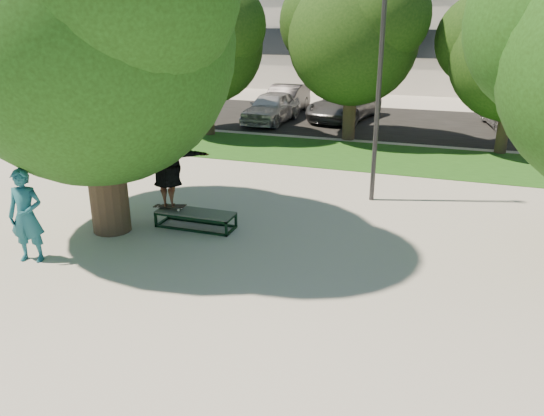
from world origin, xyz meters
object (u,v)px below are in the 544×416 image
at_px(lamppost, 380,77).
at_px(car_silver_b, 512,113).
at_px(car_silver_a, 271,107).
at_px(car_grey, 344,105).
at_px(grind_box, 196,219).
at_px(car_dark, 285,100).
at_px(bystander, 26,216).
at_px(tree_left, 89,23).

xyz_separation_m(lamppost, car_silver_b, (4.16, 11.34, -2.48)).
bearing_deg(car_silver_a, car_grey, 34.31).
height_order(lamppost, grind_box, lamppost).
height_order(grind_box, car_silver_a, car_silver_a).
relative_size(car_dark, car_grey, 0.88).
distance_m(bystander, car_dark, 17.32).
xyz_separation_m(lamppost, car_silver_a, (-5.94, 9.23, -2.46)).
xyz_separation_m(car_dark, car_silver_b, (10.16, -0.15, -0.02)).
bearing_deg(bystander, car_silver_b, 45.78).
relative_size(tree_left, grind_box, 3.95).
bearing_deg(tree_left, car_silver_b, 58.20).
bearing_deg(car_silver_a, car_dark, 94.71).
height_order(tree_left, lamppost, tree_left).
height_order(grind_box, bystander, bystander).
bearing_deg(car_grey, bystander, -88.87).
distance_m(lamppost, bystander, 8.50).
xyz_separation_m(bystander, car_silver_a, (-0.16, 15.06, -0.24)).
bearing_deg(lamppost, tree_left, -143.58).
relative_size(car_silver_a, car_silver_b, 0.88).
xyz_separation_m(tree_left, car_grey, (2.29, 14.91, -3.75)).
bearing_deg(bystander, car_dark, 76.58).
height_order(grind_box, car_silver_b, car_silver_b).
bearing_deg(car_silver_b, lamppost, -120.28).
bearing_deg(grind_box, car_grey, 87.99).
xyz_separation_m(tree_left, car_silver_b, (9.45, 15.25, -3.75)).
bearing_deg(car_silver_a, tree_left, -83.91).
bearing_deg(car_grey, car_dark, -178.72).
distance_m(tree_left, car_grey, 15.55).
bearing_deg(lamppost, car_silver_b, 69.85).
bearing_deg(grind_box, lamppost, 42.71).
relative_size(bystander, car_silver_b, 0.40).
relative_size(bystander, car_dark, 0.44).
relative_size(grind_box, bystander, 0.96).
relative_size(bystander, car_grey, 0.39).
distance_m(lamppost, car_grey, 11.67).
height_order(tree_left, car_silver_a, tree_left).
distance_m(tree_left, bystander, 4.01).
bearing_deg(car_grey, tree_left, -88.23).
distance_m(tree_left, car_silver_b, 18.33).
bearing_deg(car_dark, tree_left, -88.40).
distance_m(car_dark, car_silver_b, 10.16).
relative_size(car_silver_a, car_dark, 0.96).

